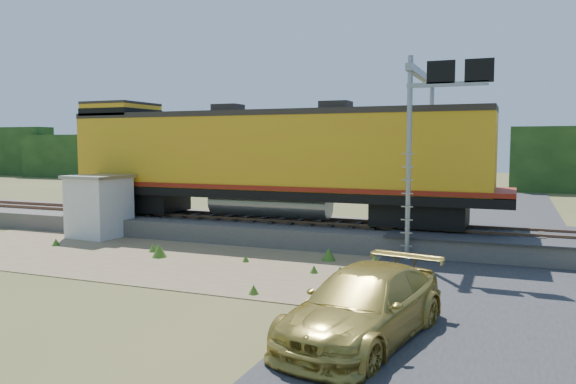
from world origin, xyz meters
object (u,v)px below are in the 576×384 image
at_px(locomotive, 263,159).
at_px(signal_gantry, 429,112).
at_px(car, 364,306).
at_px(shed, 99,206).

height_order(locomotive, signal_gantry, signal_gantry).
height_order(locomotive, car, locomotive).
xyz_separation_m(signal_gantry, car, (0.22, -10.74, -4.73)).
relative_size(shed, signal_gantry, 0.39).
relative_size(signal_gantry, car, 1.37).
bearing_deg(signal_gantry, locomotive, 174.78).
relative_size(shed, car, 0.53).
distance_m(shed, signal_gantry, 15.05).
xyz_separation_m(shed, car, (14.55, -8.66, -0.66)).
bearing_deg(car, shed, 160.14).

